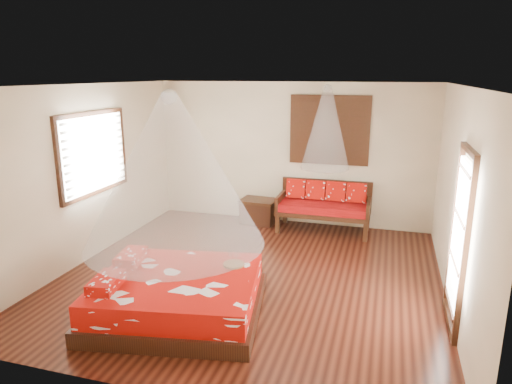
% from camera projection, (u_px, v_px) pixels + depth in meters
% --- Properties ---
extents(room, '(5.54, 5.54, 2.84)m').
position_uv_depth(room, '(251.00, 186.00, 6.51)').
color(room, black).
rests_on(room, ground).
extents(bed, '(2.32, 2.16, 0.64)m').
position_uv_depth(bed, '(177.00, 295.00, 5.74)').
color(bed, black).
rests_on(bed, floor).
extents(daybed, '(1.75, 0.78, 0.94)m').
position_uv_depth(daybed, '(324.00, 204.00, 8.74)').
color(daybed, black).
rests_on(daybed, floor).
extents(storage_chest, '(0.76, 0.58, 0.49)m').
position_uv_depth(storage_chest, '(259.00, 211.00, 9.24)').
color(storage_chest, black).
rests_on(storage_chest, floor).
extents(shutter_panel, '(1.52, 0.06, 1.32)m').
position_uv_depth(shutter_panel, '(329.00, 130.00, 8.70)').
color(shutter_panel, black).
rests_on(shutter_panel, wall_back).
extents(window_left, '(0.10, 1.74, 1.34)m').
position_uv_depth(window_left, '(94.00, 153.00, 7.36)').
color(window_left, black).
rests_on(window_left, wall_left).
extents(glazed_door, '(0.08, 1.02, 2.16)m').
position_uv_depth(glazed_door, '(459.00, 241.00, 5.30)').
color(glazed_door, black).
rests_on(glazed_door, floor).
extents(wine_tray, '(0.28, 0.28, 0.23)m').
position_uv_depth(wine_tray, '(234.00, 261.00, 6.00)').
color(wine_tray, brown).
rests_on(wine_tray, bed).
extents(mosquito_net_main, '(2.17, 2.17, 1.80)m').
position_uv_depth(mosquito_net_main, '(172.00, 171.00, 5.33)').
color(mosquito_net_main, white).
rests_on(mosquito_net_main, ceiling).
extents(mosquito_net_daybed, '(0.89, 0.89, 1.50)m').
position_uv_depth(mosquito_net_daybed, '(326.00, 128.00, 8.25)').
color(mosquito_net_daybed, white).
rests_on(mosquito_net_daybed, ceiling).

